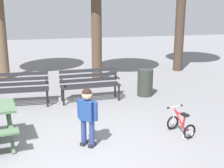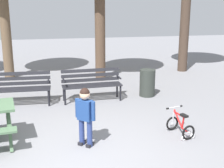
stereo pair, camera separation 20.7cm
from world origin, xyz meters
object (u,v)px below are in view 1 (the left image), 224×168
(park_bench_far_left, at_px, (17,87))
(child_standing, at_px, (87,112))
(park_bench_left, at_px, (90,82))
(kids_bicycle, at_px, (181,125))
(trash_bin, at_px, (145,83))

(park_bench_far_left, bearing_deg, child_standing, -62.63)
(park_bench_left, bearing_deg, child_standing, -100.10)
(kids_bicycle, bearing_deg, trash_bin, 86.44)
(park_bench_far_left, bearing_deg, trash_bin, 1.37)
(park_bench_far_left, height_order, park_bench_left, same)
(kids_bicycle, bearing_deg, park_bench_left, 118.73)
(park_bench_left, distance_m, trash_bin, 1.62)
(park_bench_far_left, height_order, child_standing, child_standing)
(kids_bicycle, bearing_deg, child_standing, -177.30)
(park_bench_left, bearing_deg, park_bench_far_left, -179.70)
(park_bench_left, bearing_deg, kids_bicycle, -61.27)
(park_bench_far_left, distance_m, park_bench_left, 1.89)
(park_bench_far_left, bearing_deg, park_bench_left, 0.30)
(child_standing, height_order, kids_bicycle, child_standing)
(park_bench_left, xyz_separation_m, trash_bin, (1.61, 0.07, -0.13))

